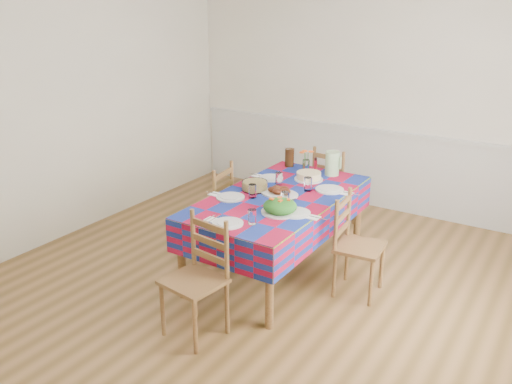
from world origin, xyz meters
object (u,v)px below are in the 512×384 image
chair_near (198,279)px  chair_right (355,246)px  dining_table (279,204)px  green_pitcher (332,163)px  tea_pitcher (289,157)px  meat_platter (279,192)px  chair_far (333,188)px  chair_left (212,208)px

chair_near → chair_right: chair_near is taller
dining_table → green_pitcher: bearing=79.2°
tea_pitcher → meat_platter: bearing=-66.8°
chair_far → tea_pitcher: bearing=51.7°
tea_pitcher → chair_near: tea_pitcher is taller
chair_near → chair_far: (-0.01, 2.29, -0.00)m
tea_pitcher → chair_far: 0.61m
chair_near → chair_far: chair_near is taller
chair_far → chair_left: 1.35m
chair_far → meat_platter: bearing=94.3°
chair_near → chair_left: size_ratio=1.02×
dining_table → chair_far: 1.16m
dining_table → chair_left: size_ratio=2.09×
meat_platter → tea_pitcher: 0.84m
tea_pitcher → chair_left: 0.95m
chair_near → green_pitcher: bearing=93.7°
chair_far → chair_right: bearing=126.8°
dining_table → chair_near: size_ratio=2.06×
meat_platter → tea_pitcher: tea_pitcher is taller
dining_table → chair_near: 1.16m
dining_table → chair_left: chair_left is taller
green_pitcher → chair_near: (-0.14, -1.91, -0.39)m
chair_near → chair_far: bearing=98.1°
chair_right → green_pitcher: bearing=31.9°
chair_left → green_pitcher: bearing=124.2°
green_pitcher → tea_pitcher: bearing=177.0°
green_pitcher → chair_far: green_pitcher is taller
chair_near → chair_left: (-0.73, 1.15, -0.01)m
tea_pitcher → chair_left: size_ratio=0.21×
chair_right → meat_platter: bearing=82.9°
chair_far → chair_left: size_ratio=1.01×
green_pitcher → chair_near: size_ratio=0.26×
meat_platter → green_pitcher: size_ratio=1.50×
dining_table → chair_left: bearing=179.6°
green_pitcher → chair_left: (-0.87, -0.76, -0.39)m
dining_table → meat_platter: meat_platter is taller
green_pitcher → chair_right: (0.58, -0.77, -0.41)m
dining_table → green_pitcher: (0.15, 0.76, 0.19)m
green_pitcher → meat_platter: bearing=-101.4°
tea_pitcher → chair_right: bearing=-36.7°
tea_pitcher → chair_left: bearing=-116.6°
meat_platter → chair_near: chair_near is taller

